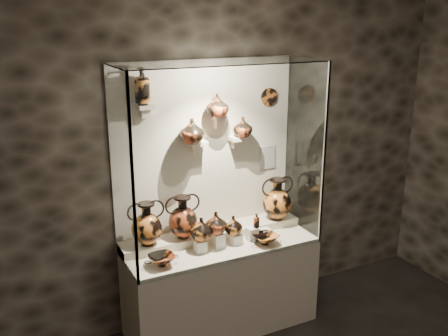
# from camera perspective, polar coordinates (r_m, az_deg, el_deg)

# --- Properties ---
(wall_back) EXTENTS (5.00, 0.02, 3.20)m
(wall_back) POSITION_cam_1_polar(r_m,az_deg,el_deg) (4.42, -2.19, 1.98)
(wall_back) COLOR black
(wall_back) RESTS_ON ground
(plinth) EXTENTS (1.70, 0.60, 0.80)m
(plinth) POSITION_cam_1_polar(r_m,az_deg,el_deg) (4.62, -0.33, -13.49)
(plinth) COLOR beige
(plinth) RESTS_ON floor
(front_tier) EXTENTS (1.68, 0.58, 0.03)m
(front_tier) POSITION_cam_1_polar(r_m,az_deg,el_deg) (4.43, -0.34, -8.85)
(front_tier) COLOR beige
(front_tier) RESTS_ON plinth
(rear_tier) EXTENTS (1.70, 0.25, 0.10)m
(rear_tier) POSITION_cam_1_polar(r_m,az_deg,el_deg) (4.55, -1.32, -7.60)
(rear_tier) COLOR beige
(rear_tier) RESTS_ON plinth
(back_panel) EXTENTS (1.70, 0.03, 1.60)m
(back_panel) POSITION_cam_1_polar(r_m,az_deg,el_deg) (4.42, -2.16, 1.97)
(back_panel) COLOR beige
(back_panel) RESTS_ON plinth
(glass_front) EXTENTS (1.70, 0.01, 1.60)m
(glass_front) POSITION_cam_1_polar(r_m,az_deg,el_deg) (3.89, 1.57, -0.11)
(glass_front) COLOR white
(glass_front) RESTS_ON plinth
(glass_left) EXTENTS (0.01, 0.60, 1.60)m
(glass_left) POSITION_cam_1_polar(r_m,az_deg,el_deg) (3.86, -11.69, -0.60)
(glass_left) COLOR white
(glass_left) RESTS_ON plinth
(glass_right) EXTENTS (0.01, 0.60, 1.60)m
(glass_right) POSITION_cam_1_polar(r_m,az_deg,el_deg) (4.57, 9.21, 2.26)
(glass_right) COLOR white
(glass_right) RESTS_ON plinth
(glass_top) EXTENTS (1.70, 0.60, 0.01)m
(glass_top) POSITION_cam_1_polar(r_m,az_deg,el_deg) (4.00, -0.38, 11.99)
(glass_top) COLOR white
(glass_top) RESTS_ON back_panel
(frame_post_left) EXTENTS (0.02, 0.02, 1.60)m
(frame_post_left) POSITION_cam_1_polar(r_m,az_deg,el_deg) (3.60, -10.37, -1.84)
(frame_post_left) COLOR gray
(frame_post_left) RESTS_ON plinth
(frame_post_right) EXTENTS (0.02, 0.02, 1.60)m
(frame_post_right) POSITION_cam_1_polar(r_m,az_deg,el_deg) (4.34, 11.37, 1.37)
(frame_post_right) COLOR gray
(frame_post_right) RESTS_ON plinth
(pedestal_a) EXTENTS (0.09, 0.09, 0.10)m
(pedestal_a) POSITION_cam_1_polar(r_m,az_deg,el_deg) (4.27, -2.72, -8.90)
(pedestal_a) COLOR silver
(pedestal_a) RESTS_ON front_tier
(pedestal_b) EXTENTS (0.09, 0.09, 0.13)m
(pedestal_b) POSITION_cam_1_polar(r_m,az_deg,el_deg) (4.33, -0.64, -8.29)
(pedestal_b) COLOR silver
(pedestal_b) RESTS_ON front_tier
(pedestal_c) EXTENTS (0.09, 0.09, 0.09)m
(pedestal_c) POSITION_cam_1_polar(r_m,az_deg,el_deg) (4.41, 1.37, -8.10)
(pedestal_c) COLOR silver
(pedestal_c) RESTS_ON front_tier
(pedestal_d) EXTENTS (0.09, 0.09, 0.12)m
(pedestal_d) POSITION_cam_1_polar(r_m,az_deg,el_deg) (4.47, 3.19, -7.53)
(pedestal_d) COLOR silver
(pedestal_d) RESTS_ON front_tier
(pedestal_e) EXTENTS (0.09, 0.09, 0.08)m
(pedestal_e) POSITION_cam_1_polar(r_m,az_deg,el_deg) (4.55, 4.74, -7.41)
(pedestal_e) COLOR silver
(pedestal_e) RESTS_ON front_tier
(bracket_ul) EXTENTS (0.14, 0.12, 0.04)m
(bracket_ul) POSITION_cam_1_polar(r_m,az_deg,el_deg) (4.06, -8.92, 6.94)
(bracket_ul) COLOR beige
(bracket_ul) RESTS_ON back_panel
(bracket_ca) EXTENTS (0.14, 0.12, 0.04)m
(bracket_ca) POSITION_cam_1_polar(r_m,az_deg,el_deg) (4.29, -2.98, 2.87)
(bracket_ca) COLOR beige
(bracket_ca) RESTS_ON back_panel
(bracket_cb) EXTENTS (0.10, 0.12, 0.04)m
(bracket_cb) POSITION_cam_1_polar(r_m,az_deg,el_deg) (4.33, -0.58, 5.73)
(bracket_cb) COLOR beige
(bracket_cb) RESTS_ON back_panel
(bracket_cc) EXTENTS (0.14, 0.12, 0.04)m
(bracket_cc) POSITION_cam_1_polar(r_m,az_deg,el_deg) (4.45, 1.52, 3.41)
(bracket_cc) COLOR beige
(bracket_cc) RESTS_ON back_panel
(amphora_left) EXTENTS (0.36, 0.36, 0.37)m
(amphora_left) POSITION_cam_1_polar(r_m,az_deg,el_deg) (4.22, -8.81, -6.32)
(amphora_left) COLOR #CA6C26
(amphora_left) RESTS_ON rear_tier
(amphora_mid) EXTENTS (0.36, 0.36, 0.38)m
(amphora_mid) POSITION_cam_1_polar(r_m,az_deg,el_deg) (4.32, -4.73, -5.60)
(amphora_mid) COLOR #9C3C1B
(amphora_mid) RESTS_ON rear_tier
(amphora_right) EXTENTS (0.33, 0.33, 0.40)m
(amphora_right) POSITION_cam_1_polar(r_m,az_deg,el_deg) (4.71, 6.07, -3.52)
(amphora_right) COLOR #CA6C26
(amphora_right) RESTS_ON rear_tier
(jug_a) EXTENTS (0.20, 0.20, 0.20)m
(jug_a) POSITION_cam_1_polar(r_m,az_deg,el_deg) (4.23, -2.62, -6.96)
(jug_a) COLOR #CA6C26
(jug_a) RESTS_ON pedestal_a
(jug_b) EXTENTS (0.24, 0.24, 0.19)m
(jug_b) POSITION_cam_1_polar(r_m,az_deg,el_deg) (4.27, -0.94, -6.28)
(jug_b) COLOR #9C3C1B
(jug_b) RESTS_ON pedestal_b
(jug_c) EXTENTS (0.20, 0.20, 0.17)m
(jug_c) POSITION_cam_1_polar(r_m,az_deg,el_deg) (4.36, 1.04, -6.54)
(jug_c) COLOR #CA6C26
(jug_c) RESTS_ON pedestal_c
(lekythos_small) EXTENTS (0.08, 0.08, 0.15)m
(lekythos_small) POSITION_cam_1_polar(r_m,az_deg,el_deg) (4.43, 3.72, -5.95)
(lekythos_small) COLOR #9C3C1B
(lekythos_small) RESTS_ON pedestal_d
(kylix_left) EXTENTS (0.32, 0.29, 0.11)m
(kylix_left) POSITION_cam_1_polar(r_m,az_deg,el_deg) (4.08, -7.16, -10.31)
(kylix_left) COLOR #9C3C1B
(kylix_left) RESTS_ON front_tier
(kylix_right) EXTENTS (0.32, 0.28, 0.11)m
(kylix_right) POSITION_cam_1_polar(r_m,az_deg,el_deg) (4.41, 4.73, -8.02)
(kylix_right) COLOR #CA6C26
(kylix_right) RESTS_ON front_tier
(lekythos_tall) EXTENTS (0.15, 0.15, 0.33)m
(lekythos_tall) POSITION_cam_1_polar(r_m,az_deg,el_deg) (4.01, -9.36, 9.42)
(lekythos_tall) COLOR #CA6C26
(lekythos_tall) RESTS_ON bracket_ul
(ovoid_vase_a) EXTENTS (0.24, 0.24, 0.21)m
(ovoid_vase_a) POSITION_cam_1_polar(r_m,az_deg,el_deg) (4.18, -3.69, 4.25)
(ovoid_vase_a) COLOR #9C3C1B
(ovoid_vase_a) RESTS_ON bracket_ca
(ovoid_vase_b) EXTENTS (0.24, 0.24, 0.20)m
(ovoid_vase_b) POSITION_cam_1_polar(r_m,az_deg,el_deg) (4.25, -0.76, 7.13)
(ovoid_vase_b) COLOR #9C3C1B
(ovoid_vase_b) RESTS_ON bracket_cb
(ovoid_vase_c) EXTENTS (0.17, 0.17, 0.18)m
(ovoid_vase_c) POSITION_cam_1_polar(r_m,az_deg,el_deg) (4.41, 2.16, 4.71)
(ovoid_vase_c) COLOR #9C3C1B
(ovoid_vase_c) RESTS_ON bracket_cc
(wall_plate) EXTENTS (0.17, 0.02, 0.17)m
(wall_plate) POSITION_cam_1_polar(r_m,az_deg,el_deg) (4.60, 5.16, 8.08)
(wall_plate) COLOR #9D501E
(wall_plate) RESTS_ON back_panel
(info_placard) EXTENTS (0.17, 0.01, 0.22)m
(info_placard) POSITION_cam_1_polar(r_m,az_deg,el_deg) (4.73, 4.98, 1.22)
(info_placard) COLOR beige
(info_placard) RESTS_ON back_panel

